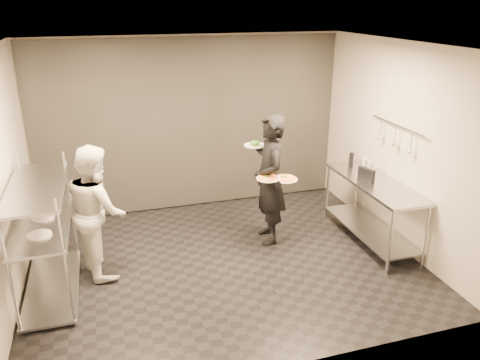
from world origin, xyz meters
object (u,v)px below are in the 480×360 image
object	(u,v)px
bottle_clear	(369,169)
prep_counter	(373,201)
pass_rack	(44,233)
pos_monitor	(366,175)
chef	(97,210)
pizza_plate_far	(285,178)
bottle_green	(364,167)
waiter	(270,180)
bottle_dark	(351,160)
pizza_plate_near	(268,178)
salad_plate	(255,144)

from	to	relation	value
bottle_clear	prep_counter	bearing A→B (deg)	-100.01
pass_rack	pos_monitor	bearing A→B (deg)	0.61
prep_counter	pos_monitor	size ratio (longest dim) A/B	6.81
chef	bottle_clear	size ratio (longest dim) A/B	8.23
pizza_plate_far	bottle_green	distance (m)	1.24
pizza_plate_far	bottle_clear	size ratio (longest dim) A/B	1.60
waiter	bottle_dark	world-z (taller)	waiter
pass_rack	pizza_plate_near	distance (m)	2.86
pizza_plate_near	bottle_dark	xyz separation A→B (m)	(1.46, 0.38, -0.02)
pos_monitor	chef	bearing A→B (deg)	158.55
prep_counter	pos_monitor	xyz separation A→B (m)	(-0.12, 0.04, 0.39)
pos_monitor	pizza_plate_far	bearing A→B (deg)	153.53
bottle_clear	salad_plate	bearing A→B (deg)	161.64
bottle_green	bottle_clear	distance (m)	0.08
bottle_green	pos_monitor	bearing A→B (deg)	-113.75
salad_plate	bottle_dark	world-z (taller)	salad_plate
salad_plate	waiter	bearing A→B (deg)	-66.96
bottle_dark	bottle_clear	bearing A→B (deg)	-79.60
pizza_plate_far	bottle_dark	size ratio (longest dim) A/B	1.44
pass_rack	bottle_green	xyz separation A→B (m)	(4.32, 0.29, 0.27)
pos_monitor	bottle_green	xyz separation A→B (m)	(0.11, 0.24, 0.02)
waiter	pizza_plate_near	distance (m)	0.27
prep_counter	waiter	bearing A→B (deg)	162.00
pizza_plate_near	bottle_green	xyz separation A→B (m)	(1.48, 0.04, -0.01)
pass_rack	pizza_plate_far	world-z (taller)	pass_rack
salad_plate	bottle_green	world-z (taller)	salad_plate
pizza_plate_near	prep_counter	bearing A→B (deg)	-9.21
waiter	pizza_plate_far	world-z (taller)	waiter
waiter	bottle_dark	size ratio (longest dim) A/B	8.16
pizza_plate_near	pos_monitor	distance (m)	1.39
pizza_plate_near	salad_plate	xyz separation A→B (m)	(-0.02, 0.50, 0.33)
pass_rack	pos_monitor	world-z (taller)	pass_rack
salad_plate	bottle_dark	xyz separation A→B (m)	(1.49, -0.12, -0.34)
pos_monitor	prep_counter	bearing A→B (deg)	-36.80
prep_counter	chef	size ratio (longest dim) A/B	1.07
pizza_plate_far	salad_plate	size ratio (longest dim) A/B	1.07
chef	salad_plate	bearing A→B (deg)	-94.08
pass_rack	pizza_plate_far	xyz separation A→B (m)	(3.08, 0.23, 0.25)
pizza_plate_near	bottle_clear	size ratio (longest dim) A/B	1.54
pizza_plate_near	bottle_clear	world-z (taller)	bottle_clear
bottle_clear	waiter	bearing A→B (deg)	171.15
prep_counter	waiter	distance (m)	1.50
pass_rack	salad_plate	world-z (taller)	pass_rack
bottle_dark	pizza_plate_near	bearing A→B (deg)	-165.46
bottle_clear	bottle_dark	bearing A→B (deg)	100.40
pizza_plate_far	salad_plate	xyz separation A→B (m)	(-0.27, 0.52, 0.36)
pizza_plate_near	bottle_clear	distance (m)	1.54
bottle_dark	pos_monitor	bearing A→B (deg)	-98.66
chef	bottle_green	distance (m)	3.72
bottle_dark	pass_rack	bearing A→B (deg)	-171.73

